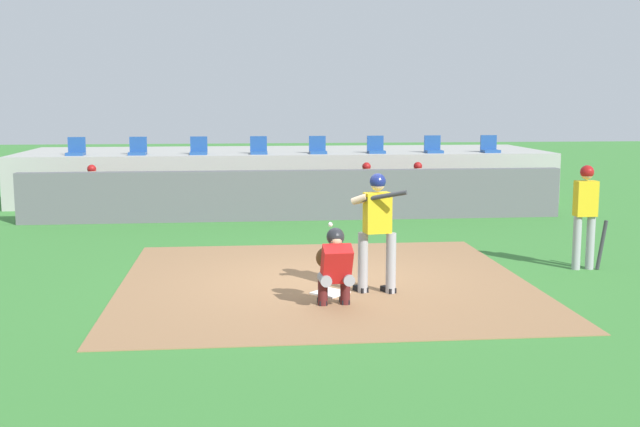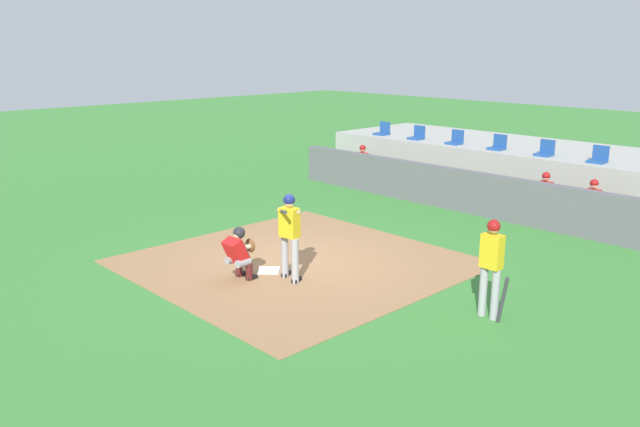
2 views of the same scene
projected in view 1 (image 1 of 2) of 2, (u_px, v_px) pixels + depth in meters
ground_plane at (324, 282)px, 12.42m from camera, size 80.00×80.00×0.00m
dirt_infield at (324, 282)px, 12.42m from camera, size 6.40×6.40×0.01m
home_plate at (330, 293)px, 11.63m from camera, size 0.62×0.62×0.02m
batter_at_plate at (377, 225)px, 11.54m from camera, size 0.78×0.66×1.80m
catcher_crouched at (335, 264)px, 10.83m from camera, size 0.50×1.46×1.13m
on_deck_batter at (586, 210)px, 13.21m from camera, size 0.58×0.23×1.79m
dugout_wall at (296, 195)px, 18.73m from camera, size 13.00×0.30×1.20m
dugout_bench at (293, 205)px, 19.77m from camera, size 11.80×0.44×0.45m
dugout_player_0 at (92, 191)px, 19.06m from camera, size 0.49×0.70×1.30m
dugout_player_1 at (367, 187)px, 19.74m from camera, size 0.49×0.70×1.30m
dugout_player_2 at (419, 187)px, 19.87m from camera, size 0.49×0.70×1.30m
stands_platform at (285, 174)px, 23.05m from camera, size 15.00×4.40×1.40m
stadium_seat_0 at (76, 150)px, 20.87m from camera, size 0.46×0.46×0.48m
stadium_seat_1 at (138, 150)px, 21.03m from camera, size 0.46×0.46×0.48m
stadium_seat_2 at (199, 149)px, 21.19m from camera, size 0.46×0.46×0.48m
stadium_seat_3 at (259, 149)px, 21.35m from camera, size 0.46×0.46×0.48m
stadium_seat_4 at (318, 149)px, 21.51m from camera, size 0.46×0.46×0.48m
stadium_seat_5 at (376, 148)px, 21.68m from camera, size 0.46×0.46×0.48m
stadium_seat_6 at (433, 148)px, 21.84m from camera, size 0.46×0.46×0.48m
stadium_seat_7 at (490, 148)px, 22.00m from camera, size 0.46×0.46×0.48m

